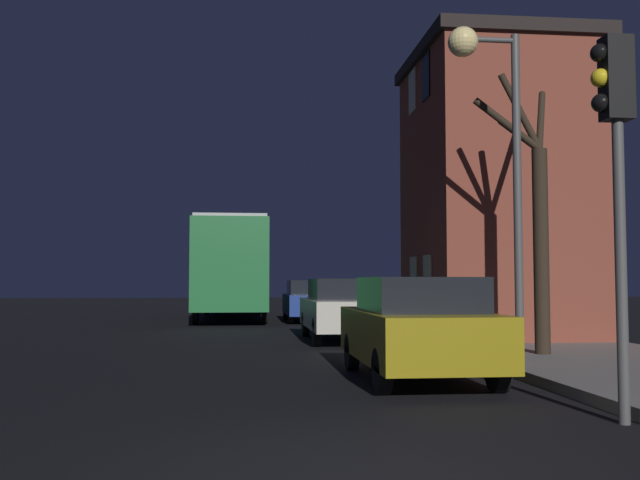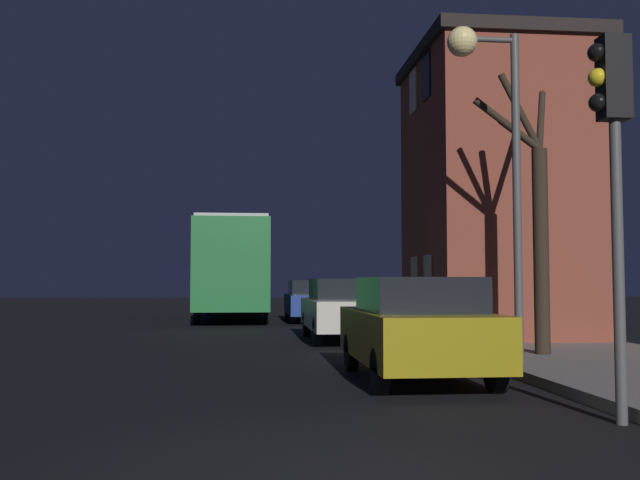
{
  "view_description": "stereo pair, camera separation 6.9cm",
  "coord_description": "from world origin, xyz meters",
  "px_view_note": "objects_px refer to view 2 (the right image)",
  "views": [
    {
      "loc": [
        -0.8,
        -5.33,
        1.48
      ],
      "look_at": [
        0.74,
        9.17,
        2.33
      ],
      "focal_mm": 40.0,
      "sensor_mm": 36.0,
      "label": 1
    },
    {
      "loc": [
        -0.73,
        -5.34,
        1.48
      ],
      "look_at": [
        0.74,
        9.17,
        2.33
      ],
      "focal_mm": 40.0,
      "sensor_mm": 36.0,
      "label": 2
    }
  ],
  "objects_px": {
    "traffic_light": "(612,143)",
    "car_mid_lane": "(345,308)",
    "streetlamp": "(487,110)",
    "bus": "(234,263)",
    "bare_tree": "(536,214)",
    "car_near_lane": "(416,327)",
    "car_far_lane": "(310,300)"
  },
  "relations": [
    {
      "from": "car_far_lane",
      "to": "bare_tree",
      "type": "bearing_deg",
      "value": -77.34
    },
    {
      "from": "traffic_light",
      "to": "car_mid_lane",
      "type": "xyz_separation_m",
      "value": [
        -1.43,
        10.56,
        -2.13
      ]
    },
    {
      "from": "traffic_light",
      "to": "car_far_lane",
      "type": "height_order",
      "value": "traffic_light"
    },
    {
      "from": "car_mid_lane",
      "to": "traffic_light",
      "type": "bearing_deg",
      "value": -82.3
    },
    {
      "from": "streetlamp",
      "to": "car_near_lane",
      "type": "distance_m",
      "value": 3.88
    },
    {
      "from": "streetlamp",
      "to": "car_mid_lane",
      "type": "distance_m",
      "value": 7.41
    },
    {
      "from": "car_near_lane",
      "to": "traffic_light",
      "type": "bearing_deg",
      "value": -68.98
    },
    {
      "from": "car_mid_lane",
      "to": "car_far_lane",
      "type": "bearing_deg",
      "value": 90.73
    },
    {
      "from": "bus",
      "to": "car_mid_lane",
      "type": "height_order",
      "value": "bus"
    },
    {
      "from": "streetlamp",
      "to": "car_far_lane",
      "type": "bearing_deg",
      "value": 96.29
    },
    {
      "from": "bus",
      "to": "car_mid_lane",
      "type": "xyz_separation_m",
      "value": [
        2.95,
        -10.93,
        -1.39
      ]
    },
    {
      "from": "car_near_lane",
      "to": "car_mid_lane",
      "type": "bearing_deg",
      "value": 90.87
    },
    {
      "from": "bare_tree",
      "to": "car_mid_lane",
      "type": "bearing_deg",
      "value": 120.57
    },
    {
      "from": "traffic_light",
      "to": "bus",
      "type": "distance_m",
      "value": 21.94
    },
    {
      "from": "bare_tree",
      "to": "car_far_lane",
      "type": "bearing_deg",
      "value": 102.66
    },
    {
      "from": "streetlamp",
      "to": "bus",
      "type": "distance_m",
      "value": 17.97
    },
    {
      "from": "traffic_light",
      "to": "bus",
      "type": "height_order",
      "value": "traffic_light"
    },
    {
      "from": "car_mid_lane",
      "to": "bus",
      "type": "bearing_deg",
      "value": 105.13
    },
    {
      "from": "bare_tree",
      "to": "streetlamp",
      "type": "bearing_deg",
      "value": -134.72
    },
    {
      "from": "bare_tree",
      "to": "car_near_lane",
      "type": "distance_m",
      "value": 4.05
    },
    {
      "from": "bare_tree",
      "to": "bus",
      "type": "xyz_separation_m",
      "value": [
        -5.87,
        15.87,
        -0.52
      ]
    },
    {
      "from": "bare_tree",
      "to": "bus",
      "type": "height_order",
      "value": "bare_tree"
    },
    {
      "from": "streetlamp",
      "to": "car_far_lane",
      "type": "xyz_separation_m",
      "value": [
        -1.64,
        14.88,
        -3.54
      ]
    },
    {
      "from": "car_far_lane",
      "to": "streetlamp",
      "type": "bearing_deg",
      "value": -83.71
    },
    {
      "from": "bus",
      "to": "car_far_lane",
      "type": "height_order",
      "value": "bus"
    },
    {
      "from": "bus",
      "to": "car_far_lane",
      "type": "distance_m",
      "value": 3.98
    },
    {
      "from": "traffic_light",
      "to": "car_far_lane",
      "type": "xyz_separation_m",
      "value": [
        -1.54,
        19.09,
        -2.16
      ]
    },
    {
      "from": "traffic_light",
      "to": "car_mid_lane",
      "type": "relative_size",
      "value": 0.88
    },
    {
      "from": "traffic_light",
      "to": "car_near_lane",
      "type": "relative_size",
      "value": 1.01
    },
    {
      "from": "streetlamp",
      "to": "bus",
      "type": "height_order",
      "value": "streetlamp"
    },
    {
      "from": "bus",
      "to": "car_near_lane",
      "type": "xyz_separation_m",
      "value": [
        3.06,
        -18.05,
        -1.41
      ]
    },
    {
      "from": "bus",
      "to": "car_mid_lane",
      "type": "distance_m",
      "value": 11.4
    }
  ]
}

